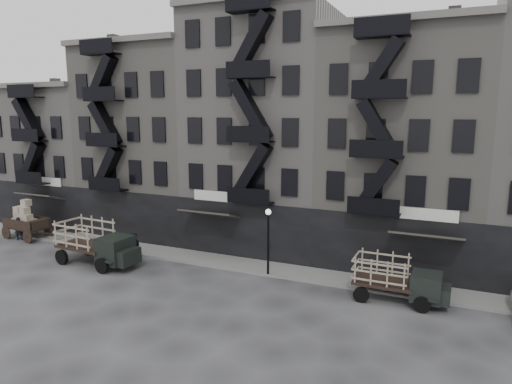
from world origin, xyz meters
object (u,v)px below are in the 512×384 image
at_px(stake_truck_east, 398,276).
at_px(pedestrian_mid, 134,247).
at_px(stake_truck_west, 96,240).
at_px(pedestrian_west, 19,229).
at_px(wagon, 25,217).

height_order(stake_truck_east, pedestrian_mid, stake_truck_east).
distance_m(stake_truck_west, pedestrian_mid, 2.50).
bearing_deg(pedestrian_mid, pedestrian_west, -39.63).
distance_m(stake_truck_west, stake_truck_east, 19.24).
distance_m(wagon, stake_truck_west, 10.11).
height_order(stake_truck_east, pedestrian_west, stake_truck_east).
bearing_deg(pedestrian_mid, stake_truck_east, 144.30).
bearing_deg(stake_truck_east, pedestrian_mid, -178.11).
height_order(wagon, pedestrian_mid, wagon).
bearing_deg(stake_truck_west, pedestrian_mid, 42.39).
xyz_separation_m(stake_truck_west, pedestrian_mid, (1.89, 1.50, -0.68)).
relative_size(stake_truck_west, pedestrian_west, 3.29).
xyz_separation_m(wagon, stake_truck_west, (9.77, -2.60, -0.08)).
bearing_deg(stake_truck_east, pedestrian_west, -179.70).
distance_m(stake_truck_east, pedestrian_mid, 17.26).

